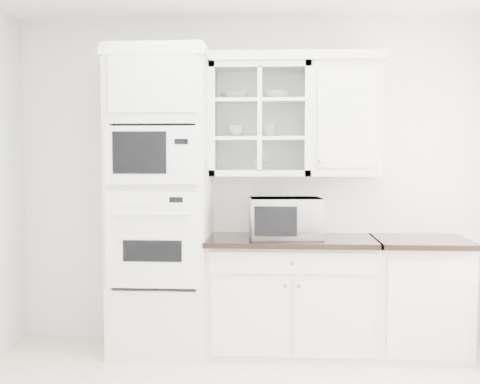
{
  "coord_description": "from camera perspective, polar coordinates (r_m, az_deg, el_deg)",
  "views": [
    {
      "loc": [
        0.17,
        -3.27,
        1.56
      ],
      "look_at": [
        -0.1,
        1.05,
        1.3
      ],
      "focal_mm": 45.0,
      "sensor_mm": 36.0,
      "label": 1
    }
  ],
  "objects": [
    {
      "name": "upper_cabinet_solid",
      "position": [
        4.9,
        9.92,
        6.78
      ],
      "size": [
        0.55,
        0.33,
        0.9
      ],
      "primitive_type": "cube",
      "color": "silver",
      "rests_on": "room_shell"
    },
    {
      "name": "cup_b",
      "position": [
        4.87,
        2.82,
        5.79
      ],
      "size": [
        0.14,
        0.14,
        0.1
      ],
      "primitive_type": "imported",
      "rotation": [
        0.0,
        0.0,
        -0.28
      ],
      "color": "white",
      "rests_on": "upper_cabinet_glass"
    },
    {
      "name": "bowl_a",
      "position": [
        4.91,
        -0.51,
        9.02
      ],
      "size": [
        0.28,
        0.28,
        0.06
      ],
      "primitive_type": "imported",
      "rotation": [
        0.0,
        0.0,
        0.32
      ],
      "color": "white",
      "rests_on": "upper_cabinet_glass"
    },
    {
      "name": "crown_molding",
      "position": [
        4.9,
        0.69,
        12.53
      ],
      "size": [
        2.14,
        0.38,
        0.07
      ],
      "primitive_type": "cube",
      "color": "white",
      "rests_on": "room_shell"
    },
    {
      "name": "base_cabinet_run",
      "position": [
        4.85,
        4.85,
        -9.66
      ],
      "size": [
        1.32,
        0.67,
        0.92
      ],
      "color": "silver",
      "rests_on": "ground"
    },
    {
      "name": "upper_cabinet_glass",
      "position": [
        4.87,
        1.94,
        6.85
      ],
      "size": [
        0.8,
        0.33,
        0.9
      ],
      "color": "silver",
      "rests_on": "room_shell"
    },
    {
      "name": "bowl_b",
      "position": [
        4.88,
        3.49,
        9.1
      ],
      "size": [
        0.24,
        0.24,
        0.06
      ],
      "primitive_type": "imported",
      "rotation": [
        0.0,
        0.0,
        -0.18
      ],
      "color": "white",
      "rests_on": "upper_cabinet_glass"
    },
    {
      "name": "extra_base_cabinet",
      "position": [
        4.97,
        16.62,
        -9.46
      ],
      "size": [
        0.72,
        0.67,
        0.92
      ],
      "color": "silver",
      "rests_on": "ground"
    },
    {
      "name": "room_shell",
      "position": [
        3.71,
        0.94,
        6.82
      ],
      "size": [
        4.0,
        3.5,
        2.7
      ],
      "color": "white",
      "rests_on": "ground"
    },
    {
      "name": "countertop_microwave",
      "position": [
        4.7,
        4.31,
        -2.46
      ],
      "size": [
        0.59,
        0.51,
        0.32
      ],
      "primitive_type": "imported",
      "rotation": [
        0.0,
        0.0,
        3.24
      ],
      "color": "white",
      "rests_on": "base_cabinet_run"
    },
    {
      "name": "cup_a",
      "position": [
        4.88,
        -0.39,
        5.75
      ],
      "size": [
        0.15,
        0.15,
        0.09
      ],
      "primitive_type": "imported",
      "rotation": [
        0.0,
        0.0,
        -0.27
      ],
      "color": "white",
      "rests_on": "upper_cabinet_glass"
    },
    {
      "name": "oven_column",
      "position": [
        4.8,
        -7.5,
        -0.9
      ],
      "size": [
        0.76,
        0.68,
        2.4
      ],
      "color": "silver",
      "rests_on": "ground"
    }
  ]
}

